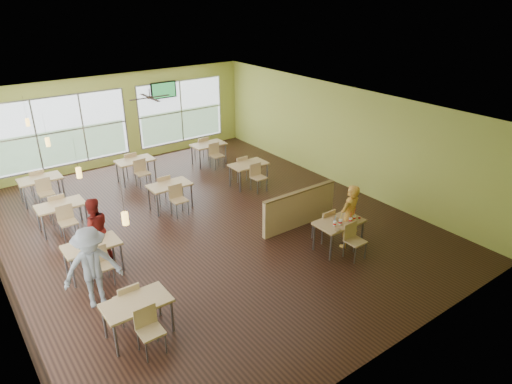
{
  "coord_description": "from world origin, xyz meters",
  "views": [
    {
      "loc": [
        -5.41,
        -9.66,
        5.97
      ],
      "look_at": [
        0.99,
        -0.95,
        1.05
      ],
      "focal_mm": 32.0,
      "sensor_mm": 36.0,
      "label": 1
    }
  ],
  "objects_px": {
    "half_wall_divider": "(299,208)",
    "food_basket": "(350,213)",
    "man_plaid": "(349,216)",
    "main_table": "(339,226)"
  },
  "relations": [
    {
      "from": "half_wall_divider",
      "to": "food_basket",
      "type": "bearing_deg",
      "value": -68.65
    },
    {
      "from": "main_table",
      "to": "half_wall_divider",
      "type": "distance_m",
      "value": 1.45
    },
    {
      "from": "half_wall_divider",
      "to": "food_basket",
      "type": "height_order",
      "value": "half_wall_divider"
    },
    {
      "from": "main_table",
      "to": "man_plaid",
      "type": "height_order",
      "value": "man_plaid"
    },
    {
      "from": "half_wall_divider",
      "to": "man_plaid",
      "type": "xyz_separation_m",
      "value": [
        0.28,
        -1.5,
        0.3
      ]
    },
    {
      "from": "half_wall_divider",
      "to": "man_plaid",
      "type": "relative_size",
      "value": 1.46
    },
    {
      "from": "half_wall_divider",
      "to": "man_plaid",
      "type": "bearing_deg",
      "value": -79.46
    },
    {
      "from": "half_wall_divider",
      "to": "food_basket",
      "type": "xyz_separation_m",
      "value": [
        0.52,
        -1.32,
        0.26
      ]
    },
    {
      "from": "main_table",
      "to": "man_plaid",
      "type": "bearing_deg",
      "value": -10.97
    },
    {
      "from": "main_table",
      "to": "half_wall_divider",
      "type": "relative_size",
      "value": 0.63
    }
  ]
}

